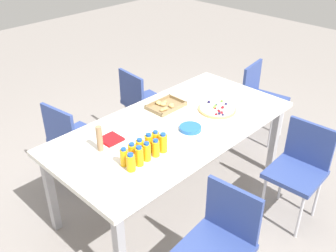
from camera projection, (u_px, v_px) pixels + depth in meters
ground_plane at (173, 196)px, 3.47m from camera, size 12.00×12.00×0.00m
party_table at (174, 131)px, 3.11m from camera, size 2.04×1.00×0.76m
chair_near_right at (300, 165)px, 3.04m from camera, size 0.42×0.42×0.83m
chair_near_left at (221, 238)px, 2.39m from camera, size 0.43×0.43×0.83m
chair_far_right at (141, 100)px, 4.02m from camera, size 0.43×0.43×0.83m
chair_end at (260, 95)px, 4.12m from camera, size 0.45×0.45×0.83m
chair_far_left at (72, 137)px, 3.40m from camera, size 0.45×0.45×0.83m
juice_bottle_0 at (131, 163)px, 2.53m from camera, size 0.06×0.06×0.13m
juice_bottle_1 at (139, 156)px, 2.58m from camera, size 0.06×0.06×0.15m
juice_bottle_2 at (147, 152)px, 2.63m from camera, size 0.06×0.06×0.14m
juice_bottle_3 at (156, 148)px, 2.68m from camera, size 0.06×0.06×0.13m
juice_bottle_4 at (163, 143)px, 2.72m from camera, size 0.06×0.06×0.15m
juice_bottle_5 at (124, 157)px, 2.58m from camera, size 0.05×0.05×0.14m
juice_bottle_6 at (132, 152)px, 2.64m from camera, size 0.06×0.06×0.14m
juice_bottle_7 at (140, 148)px, 2.67m from camera, size 0.06×0.06×0.14m
juice_bottle_8 at (149, 143)px, 2.72m from camera, size 0.06×0.06×0.15m
juice_bottle_9 at (156, 140)px, 2.77m from camera, size 0.06×0.06×0.14m
fruit_pizza at (217, 109)px, 3.28m from camera, size 0.32×0.32×0.05m
snack_tray at (166, 106)px, 3.33m from camera, size 0.31×0.22×0.04m
plate_stack at (190, 128)px, 3.00m from camera, size 0.17×0.17×0.03m
napkin_stack at (111, 139)px, 2.88m from camera, size 0.15×0.15×0.02m
cardboard_tube at (100, 139)px, 2.72m from camera, size 0.04×0.04×0.20m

